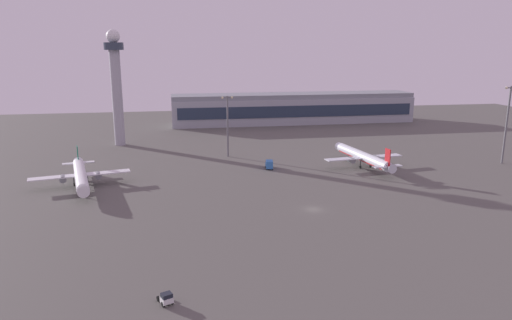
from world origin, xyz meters
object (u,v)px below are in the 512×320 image
Objects in this scene: catering_truck at (269,164)px; apron_light_central at (507,120)px; control_tower at (116,80)px; airplane_mid_apron at (363,157)px; airplane_far_stand at (81,175)px; pushback_tug at (166,298)px; apron_light_east at (228,122)px.

apron_light_central reaches higher than catering_truck.
control_tower reaches higher than catering_truck.
airplane_mid_apron is at bearing 175.59° from apron_light_central.
apron_light_central is (145.04, 4.09, 12.17)m from airplane_far_stand.
pushback_tug is 108.01m from apron_light_east.
control_tower is at bearing 157.00° from apron_light_central.
pushback_tug is at bearing -81.28° from control_tower.
control_tower is 2.08× the size of apron_light_east.
control_tower is 139.97m from pushback_tug.
pushback_tug is 0.60× the size of catering_truck.
apron_light_east is at bearing -158.33° from airplane_far_stand.
apron_light_east is (-44.84, 24.51, 9.86)m from airplane_mid_apron.
apron_light_central is at bearing -16.43° from apron_light_east.
control_tower is 152.59m from apron_light_central.
apron_light_central reaches higher than pushback_tug.
catering_truck is at bearing 175.03° from apron_light_central.
pushback_tug is (25.83, -72.31, -2.56)m from airplane_far_stand.
airplane_mid_apron reaches higher than catering_truck.
pushback_tug is 142.35m from apron_light_central.
catering_truck is at bearing 167.07° from airplane_mid_apron.
catering_truck is 26.99m from apron_light_east.
airplane_mid_apron is at bearing -153.48° from pushback_tug.
airplane_mid_apron is at bearing -32.15° from control_tower.
airplane_mid_apron reaches higher than pushback_tug.
catering_truck is at bearing -43.32° from control_tower.
airplane_mid_apron is (88.20, -55.45, -24.01)m from control_tower.
pushback_tug is 90.55m from catering_truck.
airplane_far_stand is 145.60m from apron_light_central.
apron_light_central is at bearing 3.25° from catering_truck.
apron_light_east is at bearing 144.26° from airplane_mid_apron.
control_tower reaches higher than apron_light_east.
catering_truck is (34.38, 83.77, 0.51)m from pushback_tug.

